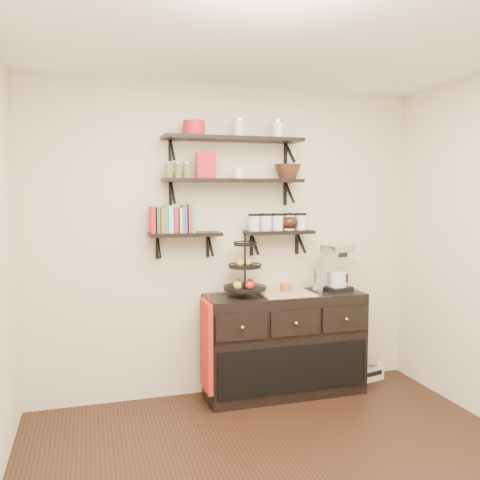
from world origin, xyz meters
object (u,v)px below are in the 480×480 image
at_px(sideboard, 285,344).
at_px(radio, 367,370).
at_px(fruit_stand, 245,275).
at_px(coffee_maker, 336,269).

xyz_separation_m(sideboard, radio, (0.88, 0.08, -0.36)).
relative_size(sideboard, fruit_stand, 2.65).
bearing_deg(coffee_maker, sideboard, 169.44).
distance_m(fruit_stand, radio, 1.59).
height_order(sideboard, fruit_stand, fruit_stand).
bearing_deg(sideboard, radio, 5.29).
xyz_separation_m(sideboard, fruit_stand, (-0.36, 0.00, 0.63)).
bearing_deg(fruit_stand, radio, 3.57).
distance_m(sideboard, fruit_stand, 0.73).
relative_size(fruit_stand, radio, 1.61).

